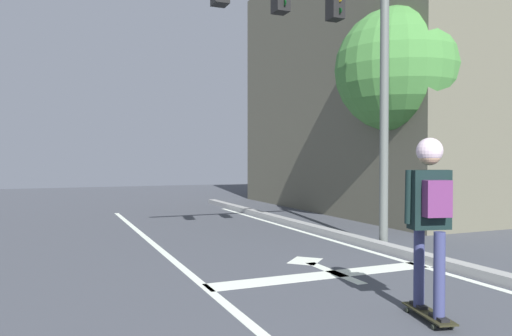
% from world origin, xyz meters
% --- Properties ---
extents(lane_line_center, '(0.12, 20.00, 0.01)m').
position_xyz_m(lane_line_center, '(-0.25, 6.00, 0.00)').
color(lane_line_center, silver).
rests_on(lane_line_center, ground).
extents(lane_line_curbside, '(0.12, 20.00, 0.01)m').
position_xyz_m(lane_line_curbside, '(3.10, 6.00, 0.00)').
color(lane_line_curbside, silver).
rests_on(lane_line_curbside, ground).
extents(stop_bar, '(3.50, 0.40, 0.01)m').
position_xyz_m(stop_bar, '(1.50, 6.98, 0.00)').
color(stop_bar, silver).
rests_on(stop_bar, ground).
extents(lane_arrow_stem, '(0.16, 1.40, 0.01)m').
position_xyz_m(lane_arrow_stem, '(1.67, 7.06, 0.00)').
color(lane_arrow_stem, silver).
rests_on(lane_arrow_stem, ground).
extents(lane_arrow_head, '(0.71, 0.71, 0.01)m').
position_xyz_m(lane_arrow_head, '(1.67, 7.91, 0.00)').
color(lane_arrow_head, silver).
rests_on(lane_arrow_head, ground).
extents(curb_strip, '(0.24, 24.00, 0.14)m').
position_xyz_m(curb_strip, '(3.35, 6.00, 0.07)').
color(curb_strip, '#969796').
rests_on(curb_strip, ground).
extents(skateboard, '(0.38, 0.79, 0.08)m').
position_xyz_m(skateboard, '(1.45, 4.94, 0.07)').
color(skateboard, '#292817').
rests_on(skateboard, ground).
extents(skater, '(0.47, 0.64, 1.76)m').
position_xyz_m(skater, '(1.45, 4.92, 1.21)').
color(skater, navy).
rests_on(skater, skateboard).
extents(traffic_signal_mast, '(4.34, 0.34, 5.21)m').
position_xyz_m(traffic_signal_mast, '(2.38, 8.47, 3.72)').
color(traffic_signal_mast, '#59605B').
rests_on(traffic_signal_mast, ground).
extents(roadside_tree, '(2.93, 2.93, 5.18)m').
position_xyz_m(roadside_tree, '(5.50, 10.40, 3.70)').
color(roadside_tree, brown).
rests_on(roadside_tree, ground).
extents(building_block, '(8.06, 10.09, 7.90)m').
position_xyz_m(building_block, '(9.28, 14.15, 3.95)').
color(building_block, '#5C5A4A').
rests_on(building_block, ground).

